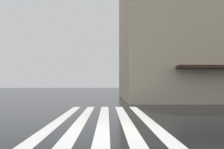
# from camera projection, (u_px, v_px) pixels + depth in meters

# --- Properties ---
(ground_plane) EXTENTS (220.00, 220.00, 0.00)m
(ground_plane) POSITION_uv_depth(u_px,v_px,m) (112.00, 133.00, 9.26)
(ground_plane) COLOR black
(zebra_crossing) EXTENTS (13.00, 4.50, 0.01)m
(zebra_crossing) POSITION_uv_depth(u_px,v_px,m) (104.00, 118.00, 13.25)
(zebra_crossing) COLOR silver
(zebra_crossing) RESTS_ON ground_plane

